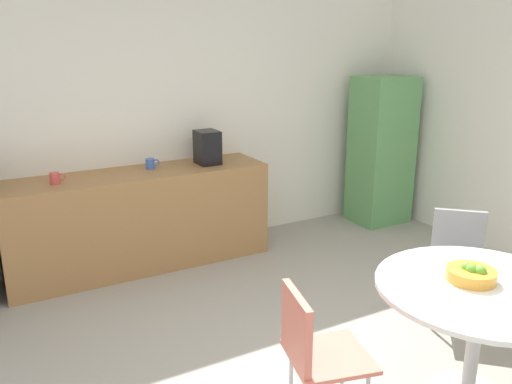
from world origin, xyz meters
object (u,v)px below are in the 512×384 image
Objects in this scene: round_table at (479,305)px; chair_gray at (458,253)px; chair_coral at (312,345)px; locker_cabinet at (381,151)px; coffee_maker at (207,147)px; mug_white at (150,164)px; fruit_bowl at (471,274)px; mug_green at (55,178)px.

round_table is 1.41× the size of chair_gray.
round_table is at bearing -14.12° from chair_coral.
locker_cabinet is 5.18× the size of coffee_maker.
round_table is 9.08× the size of mug_white.
chair_coral is (-0.97, 0.24, -0.09)m from round_table.
mug_green is at bearing 123.79° from fruit_bowl.
chair_gray is at bearing 46.74° from round_table.
chair_gray is 0.99m from fruit_bowl.
locker_cabinet reaches higher than coffee_maker.
fruit_bowl is 0.87× the size of coffee_maker.
chair_gray is 2.59× the size of coffee_maker.
chair_coral is at bearing 170.02° from fruit_bowl.
locker_cabinet reaches higher than fruit_bowl.
mug_white reaches higher than chair_coral.
mug_green is at bearing 108.32° from chair_coral.
chair_coral is at bearing -90.34° from mug_white.
chair_coral is 2.69m from mug_white.
mug_green is at bearing 140.61° from chair_gray.
mug_white is (-1.65, 2.17, 0.43)m from chair_gray.
locker_cabinet is 12.84× the size of mug_white.
mug_green is at bearing -178.53° from coffee_maker.
mug_green reaches higher than chair_coral.
coffee_maker is (0.54, -0.08, 0.11)m from mug_white.
chair_gray is at bearing -52.78° from mug_white.
coffee_maker is at bearing 77.77° from chair_coral.
mug_green reaches higher than fruit_bowl.
chair_gray is 6.43× the size of mug_green.
fruit_bowl is at bearing -136.29° from chair_gray.
mug_white reaches higher than fruit_bowl.
locker_cabinet is 2.25m from chair_gray.
mug_white is at bearing 127.22° from chair_gray.
chair_gray is at bearing -39.39° from mug_green.
coffee_maker reaches higher than round_table.
coffee_maker is (-2.10, 0.10, 0.23)m from locker_cabinet.
locker_cabinet reaches higher than round_table.
coffee_maker is (-0.41, 2.75, 0.28)m from fruit_bowl.
mug_green is at bearing -172.58° from mug_white.
chair_coral is 1.73m from chair_gray.
round_table is 9.08× the size of mug_green.
chair_coral is (-2.66, -2.48, -0.31)m from locker_cabinet.
fruit_bowl reaches higher than chair_gray.
mug_green is (-1.82, 2.79, 0.33)m from round_table.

